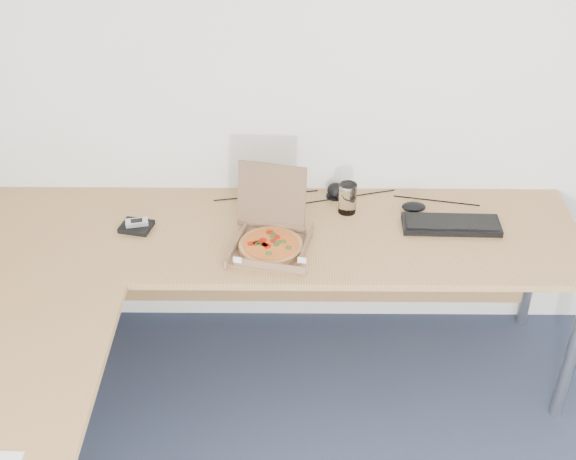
{
  "coord_description": "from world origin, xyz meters",
  "views": [
    {
      "loc": [
        -0.43,
        -1.19,
        2.48
      ],
      "look_at": [
        -0.45,
        1.28,
        0.82
      ],
      "focal_mm": 47.54,
      "sensor_mm": 36.0,
      "label": 1
    }
  ],
  "objects_px": {
    "desk": "(185,303)",
    "pizza_box": "(271,240)",
    "drinking_glass": "(347,198)",
    "keyboard": "(451,225)",
    "wallet": "(136,227)"
  },
  "relations": [
    {
      "from": "desk",
      "to": "pizza_box",
      "type": "relative_size",
      "value": 7.61
    },
    {
      "from": "keyboard",
      "to": "wallet",
      "type": "relative_size",
      "value": 3.23
    },
    {
      "from": "pizza_box",
      "to": "drinking_glass",
      "type": "relative_size",
      "value": 2.45
    },
    {
      "from": "pizza_box",
      "to": "wallet",
      "type": "xyz_separation_m",
      "value": [
        -0.56,
        0.13,
        -0.02
      ]
    },
    {
      "from": "desk",
      "to": "wallet",
      "type": "relative_size",
      "value": 20.14
    },
    {
      "from": "wallet",
      "to": "drinking_glass",
      "type": "bearing_deg",
      "value": 21.72
    },
    {
      "from": "pizza_box",
      "to": "keyboard",
      "type": "bearing_deg",
      "value": 24.76
    },
    {
      "from": "pizza_box",
      "to": "wallet",
      "type": "distance_m",
      "value": 0.57
    },
    {
      "from": "pizza_box",
      "to": "drinking_glass",
      "type": "bearing_deg",
      "value": 53.54
    },
    {
      "from": "pizza_box",
      "to": "wallet",
      "type": "bearing_deg",
      "value": -179.87
    },
    {
      "from": "desk",
      "to": "drinking_glass",
      "type": "bearing_deg",
      "value": 43.12
    },
    {
      "from": "keyboard",
      "to": "desk",
      "type": "bearing_deg",
      "value": -154.28
    },
    {
      "from": "desk",
      "to": "wallet",
      "type": "bearing_deg",
      "value": 119.58
    },
    {
      "from": "desk",
      "to": "pizza_box",
      "type": "distance_m",
      "value": 0.44
    },
    {
      "from": "drinking_glass",
      "to": "wallet",
      "type": "bearing_deg",
      "value": -170.97
    }
  ]
}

